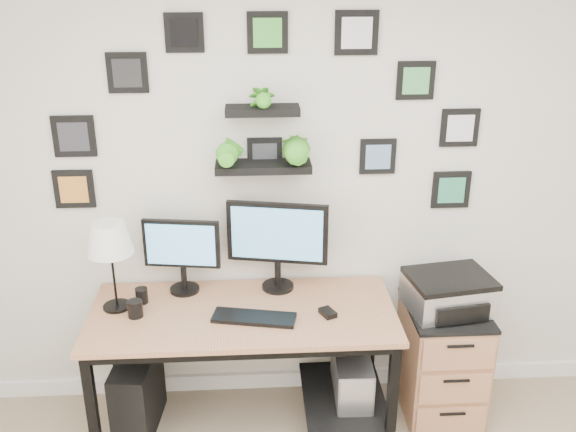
{
  "coord_description": "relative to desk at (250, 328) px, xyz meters",
  "views": [
    {
      "loc": [
        -0.36,
        -1.29,
        2.48
      ],
      "look_at": [
        -0.18,
        1.83,
        1.2
      ],
      "focal_mm": 40.0,
      "sensor_mm": 36.0,
      "label": 1
    }
  ],
  "objects": [
    {
      "name": "table_lamp",
      "position": [
        -0.7,
        0.04,
        0.51
      ],
      "size": [
        0.24,
        0.24,
        0.48
      ],
      "color": "black",
      "rests_on": "desk"
    },
    {
      "name": "monitor_right",
      "position": [
        0.16,
        0.2,
        0.43
      ],
      "size": [
        0.54,
        0.21,
        0.51
      ],
      "color": "black",
      "rests_on": "desk"
    },
    {
      "name": "pc_tower_grey",
      "position": [
        0.56,
        -0.01,
        -0.41
      ],
      "size": [
        0.21,
        0.45,
        0.44
      ],
      "color": "gray",
      "rests_on": "ground"
    },
    {
      "name": "pc_tower_black",
      "position": [
        -0.63,
        0.01,
        -0.4
      ],
      "size": [
        0.24,
        0.46,
        0.44
      ],
      "primitive_type": "cube",
      "rotation": [
        0.0,
        0.0,
        -0.1
      ],
      "color": "black",
      "rests_on": "ground"
    },
    {
      "name": "file_cabinet",
      "position": [
        1.09,
        0.06,
        -0.29
      ],
      "size": [
        0.43,
        0.53,
        0.67
      ],
      "color": "#AF7853",
      "rests_on": "ground"
    },
    {
      "name": "pen_cup",
      "position": [
        -0.57,
        0.09,
        0.17
      ],
      "size": [
        0.07,
        0.07,
        0.08
      ],
      "primitive_type": "cylinder",
      "color": "black",
      "rests_on": "desk"
    },
    {
      "name": "desk",
      "position": [
        0.0,
        0.0,
        0.0
      ],
      "size": [
        1.6,
        0.7,
        0.75
      ],
      "color": "#AF7853",
      "rests_on": "ground"
    },
    {
      "name": "monitor_left",
      "position": [
        -0.36,
        0.2,
        0.37
      ],
      "size": [
        0.41,
        0.18,
        0.42
      ],
      "color": "black",
      "rests_on": "desk"
    },
    {
      "name": "mug",
      "position": [
        -0.58,
        -0.05,
        0.17
      ],
      "size": [
        0.08,
        0.08,
        0.09
      ],
      "primitive_type": "cylinder",
      "color": "black",
      "rests_on": "desk"
    },
    {
      "name": "room",
      "position": [
        0.39,
        0.32,
        -0.58
      ],
      "size": [
        4.0,
        4.0,
        4.0
      ],
      "color": "tan",
      "rests_on": "ground"
    },
    {
      "name": "wall_decor",
      "position": [
        0.12,
        0.27,
        1.04
      ],
      "size": [
        2.27,
        0.18,
        1.06
      ],
      "color": "black",
      "rests_on": "ground"
    },
    {
      "name": "mouse",
      "position": [
        0.4,
        -0.1,
        0.14
      ],
      "size": [
        0.09,
        0.11,
        0.03
      ],
      "primitive_type": "cube",
      "rotation": [
        0.0,
        0.0,
        0.43
      ],
      "color": "black",
      "rests_on": "desk"
    },
    {
      "name": "printer",
      "position": [
        1.09,
        0.06,
        0.14
      ],
      "size": [
        0.49,
        0.41,
        0.2
      ],
      "color": "silver",
      "rests_on": "file_cabinet"
    },
    {
      "name": "keyboard",
      "position": [
        0.02,
        -0.12,
        0.13
      ],
      "size": [
        0.44,
        0.22,
        0.02
      ],
      "primitive_type": "cube",
      "rotation": [
        0.0,
        0.0,
        -0.2
      ],
      "color": "black",
      "rests_on": "desk"
    }
  ]
}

